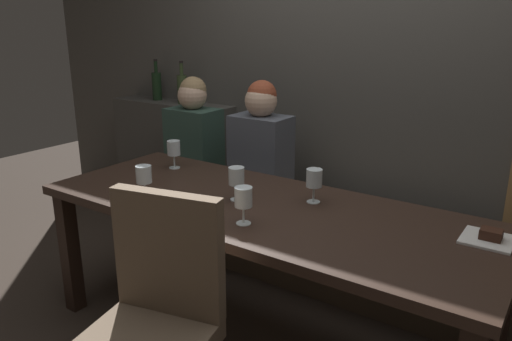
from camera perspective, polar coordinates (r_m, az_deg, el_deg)
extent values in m
plane|color=#382D26|center=(2.66, 0.48, -19.03)|extent=(9.00, 9.00, 0.00)
cube|color=#4C4944|center=(3.24, 13.16, 15.39)|extent=(6.00, 0.12, 3.00)
cube|color=#413E3A|center=(4.09, -9.41, 1.29)|extent=(1.10, 0.28, 0.95)
cube|color=black|center=(2.92, -20.83, -8.87)|extent=(0.08, 0.08, 0.69)
cube|color=black|center=(3.32, -10.98, -4.86)|extent=(0.08, 0.08, 0.69)
cube|color=black|center=(2.47, 26.59, -14.60)|extent=(0.08, 0.08, 0.69)
cube|color=#302119|center=(2.32, 0.52, -4.51)|extent=(2.20, 0.84, 0.04)
cube|color=#4A3C2E|center=(3.09, 7.87, -9.91)|extent=(2.50, 0.40, 0.35)
cube|color=brown|center=(3.00, 8.04, -6.07)|extent=(2.50, 0.44, 0.10)
cube|color=brown|center=(1.87, -10.24, -9.47)|extent=(0.44, 0.16, 0.48)
cube|color=#2D473D|center=(3.48, -7.20, 2.76)|extent=(0.36, 0.24, 0.54)
sphere|color=#DBB293|center=(3.41, -7.43, 8.67)|extent=(0.20, 0.20, 0.20)
sphere|color=#9E7F56|center=(3.41, -7.34, 9.28)|extent=(0.18, 0.18, 0.18)
cube|color=#4C515B|center=(3.10, 0.55, 1.33)|extent=(0.36, 0.24, 0.56)
sphere|color=#DBB293|center=(3.03, 0.57, 8.09)|extent=(0.20, 0.20, 0.20)
sphere|color=brown|center=(3.03, 0.68, 8.77)|extent=(0.18, 0.18, 0.18)
cylinder|color=black|center=(4.11, -11.47, 9.58)|extent=(0.08, 0.08, 0.22)
cylinder|color=black|center=(4.10, -11.59, 11.73)|extent=(0.03, 0.03, 0.09)
cylinder|color=black|center=(4.09, -11.64, 12.47)|extent=(0.03, 0.03, 0.02)
cylinder|color=#384728|center=(3.89, -8.59, 9.32)|extent=(0.08, 0.08, 0.22)
cylinder|color=#384728|center=(3.87, -8.69, 11.59)|extent=(0.03, 0.03, 0.09)
cylinder|color=black|center=(3.87, -8.73, 12.37)|extent=(0.03, 0.03, 0.02)
cylinder|color=silver|center=(2.37, -2.26, -3.40)|extent=(0.06, 0.06, 0.00)
cylinder|color=silver|center=(2.35, -2.27, -2.49)|extent=(0.01, 0.01, 0.07)
cylinder|color=silver|center=(2.33, -2.30, -0.64)|extent=(0.08, 0.08, 0.08)
cylinder|color=silver|center=(2.92, -9.45, 0.33)|extent=(0.06, 0.06, 0.00)
cylinder|color=silver|center=(2.91, -9.49, 1.08)|extent=(0.01, 0.01, 0.07)
cylinder|color=silver|center=(2.88, -9.57, 2.61)|extent=(0.08, 0.08, 0.08)
cylinder|color=silver|center=(2.10, -1.46, -6.15)|extent=(0.06, 0.06, 0.00)
cylinder|color=silver|center=(2.08, -1.46, -5.15)|extent=(0.01, 0.01, 0.07)
cylinder|color=silver|center=(2.05, -1.48, -3.09)|extent=(0.08, 0.08, 0.08)
cylinder|color=gold|center=(2.06, -1.47, -3.77)|extent=(0.07, 0.07, 0.03)
cylinder|color=silver|center=(2.45, -12.76, -3.09)|extent=(0.06, 0.06, 0.00)
cylinder|color=silver|center=(2.44, -12.82, -2.22)|extent=(0.01, 0.01, 0.07)
cylinder|color=silver|center=(2.41, -12.94, -0.43)|extent=(0.08, 0.08, 0.08)
cylinder|color=silver|center=(2.35, 6.69, -3.64)|extent=(0.06, 0.06, 0.00)
cylinder|color=silver|center=(2.34, 6.72, -2.73)|extent=(0.01, 0.01, 0.07)
cylinder|color=silver|center=(2.31, 6.79, -0.86)|extent=(0.08, 0.08, 0.08)
cylinder|color=maroon|center=(2.32, 6.77, -1.39)|extent=(0.07, 0.07, 0.03)
cube|color=white|center=(2.14, 25.34, -7.27)|extent=(0.19, 0.19, 0.01)
cube|color=#381E14|center=(2.13, 25.69, -6.70)|extent=(0.08, 0.06, 0.04)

